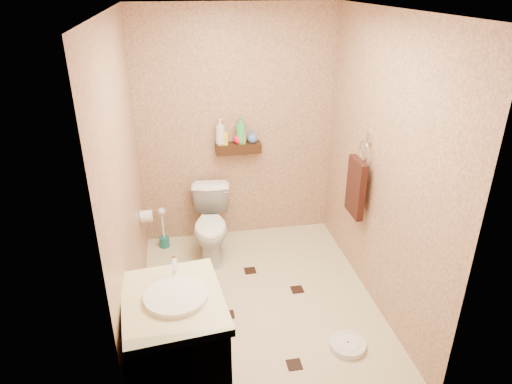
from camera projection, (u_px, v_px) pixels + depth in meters
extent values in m
plane|color=beige|center=(259.00, 301.00, 4.03)|extent=(2.50, 2.50, 0.00)
cube|color=tan|center=(237.00, 129.00, 4.63)|extent=(2.00, 0.04, 2.40)
cube|color=tan|center=(303.00, 270.00, 2.40)|extent=(2.00, 0.04, 2.40)
cube|color=tan|center=(126.00, 186.00, 3.35)|extent=(0.04, 2.50, 2.40)
cube|color=tan|center=(381.00, 168.00, 3.67)|extent=(0.04, 2.50, 2.40)
cube|color=white|center=(260.00, 10.00, 3.00)|extent=(2.00, 2.50, 0.02)
cube|color=#331D0E|center=(238.00, 148.00, 4.63)|extent=(0.46, 0.14, 0.10)
cube|color=black|center=(228.00, 315.00, 3.86)|extent=(0.11, 0.11, 0.01)
cube|color=black|center=(297.00, 290.00, 4.17)|extent=(0.11, 0.11, 0.01)
cube|color=black|center=(294.00, 365.00, 3.37)|extent=(0.11, 0.11, 0.01)
cube|color=black|center=(188.00, 280.00, 4.31)|extent=(0.11, 0.11, 0.01)
cube|color=black|center=(342.00, 341.00, 3.58)|extent=(0.11, 0.11, 0.01)
cube|color=black|center=(250.00, 271.00, 4.44)|extent=(0.11, 0.11, 0.01)
imported|color=white|center=(211.00, 225.00, 4.57)|extent=(0.45, 0.71, 0.69)
cube|color=brown|center=(178.00, 357.00, 2.89)|extent=(0.62, 0.73, 0.82)
cube|color=beige|center=(173.00, 302.00, 2.71)|extent=(0.66, 0.78, 0.05)
cylinder|color=white|center=(176.00, 297.00, 2.70)|extent=(0.38, 0.38, 0.05)
cylinder|color=silver|center=(174.00, 265.00, 2.87)|extent=(0.03, 0.03, 0.13)
cylinder|color=silver|center=(348.00, 345.00, 3.51)|extent=(0.34, 0.34, 0.05)
cylinder|color=white|center=(348.00, 343.00, 3.50)|extent=(0.17, 0.17, 0.01)
cylinder|color=#19645A|center=(164.00, 242.00, 4.82)|extent=(0.11, 0.11, 0.11)
cylinder|color=silver|center=(163.00, 224.00, 4.73)|extent=(0.02, 0.02, 0.33)
sphere|color=silver|center=(161.00, 211.00, 4.67)|extent=(0.08, 0.08, 0.08)
cube|color=silver|center=(369.00, 137.00, 3.82)|extent=(0.03, 0.06, 0.08)
torus|color=silver|center=(364.00, 151.00, 3.86)|extent=(0.02, 0.19, 0.19)
cube|color=#381611|center=(356.00, 188.00, 4.00)|extent=(0.06, 0.30, 0.52)
cylinder|color=silver|center=(146.00, 216.00, 4.20)|extent=(0.11, 0.11, 0.11)
cylinder|color=silver|center=(141.00, 211.00, 4.17)|extent=(0.04, 0.02, 0.02)
imported|color=silver|center=(220.00, 132.00, 4.52)|extent=(0.13, 0.13, 0.27)
imported|color=gold|center=(224.00, 136.00, 4.55)|extent=(0.09, 0.09, 0.18)
imported|color=red|center=(239.00, 137.00, 4.58)|extent=(0.14, 0.14, 0.14)
imported|color=green|center=(241.00, 130.00, 4.55)|extent=(0.15, 0.15, 0.28)
imported|color=gold|center=(242.00, 136.00, 4.58)|extent=(0.09, 0.09, 0.16)
imported|color=#436CA9|center=(252.00, 136.00, 4.60)|extent=(0.11, 0.11, 0.14)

